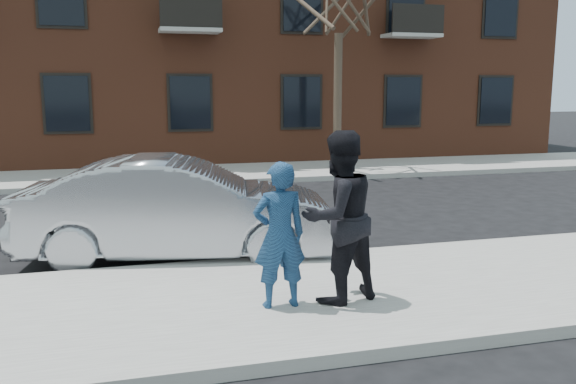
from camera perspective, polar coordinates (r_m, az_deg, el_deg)
name	(u,v)px	position (r m, az deg, el deg)	size (l,w,h in m)	color
ground	(298,299)	(8.04, 0.90, -9.97)	(100.00, 100.00, 0.00)	black
near_sidewalk	(303,300)	(7.79, 1.42, -10.05)	(50.00, 3.50, 0.15)	gray
near_curb	(270,261)	(9.45, -1.74, -6.46)	(50.00, 0.10, 0.15)	#999691
far_sidewalk	(195,174)	(18.82, -8.69, 1.64)	(50.00, 3.50, 0.15)	gray
far_curb	(203,183)	(17.06, -7.98, 0.81)	(50.00, 0.10, 0.15)	#999691
apartment_building	(221,0)	(25.82, -6.28, 17.42)	(24.30, 10.30, 12.30)	brown
silver_sedan	(179,209)	(9.79, -10.12, -1.58)	(1.72, 4.94, 1.63)	#999BA3
man_hoodie	(279,235)	(7.12, -0.81, -4.04)	(0.64, 0.50, 1.73)	navy
man_peacoat	(339,217)	(7.31, 4.77, -2.34)	(1.20, 1.06, 2.07)	black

